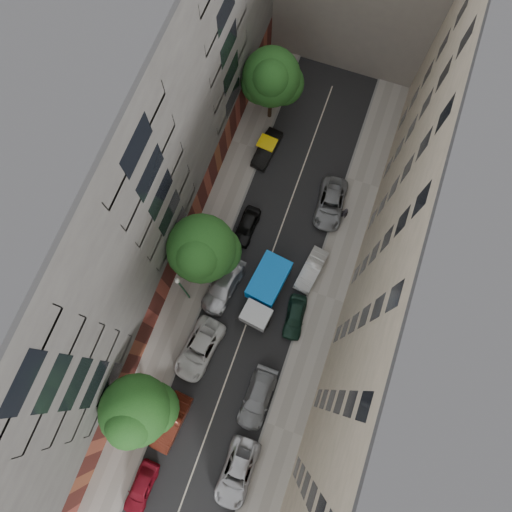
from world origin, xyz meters
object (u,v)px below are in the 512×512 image
at_px(tarp_truck, 265,290).
at_px(car_left_3, 223,286).
at_px(car_right_0, 237,473).
at_px(car_left_0, 141,488).
at_px(car_right_4, 331,204).
at_px(tree_mid, 203,251).
at_px(car_left_2, 199,349).
at_px(tree_near, 137,412).
at_px(car_right_3, 311,270).
at_px(car_left_1, 171,422).
at_px(car_left_4, 246,226).
at_px(car_right_1, 257,398).
at_px(lamp_post, 182,287).
at_px(tree_far, 272,80).
at_px(car_right_2, 295,317).
at_px(pedestrian, 345,213).
at_px(car_left_5, 267,149).

height_order(tarp_truck, car_left_3, tarp_truck).
bearing_deg(car_right_0, car_left_0, -152.39).
height_order(car_right_4, tree_mid, tree_mid).
bearing_deg(car_right_4, car_left_2, -117.45).
bearing_deg(tree_near, car_right_0, -14.46).
xyz_separation_m(car_right_0, tree_mid, (-7.65, 13.93, 4.75)).
bearing_deg(car_right_3, car_left_1, -104.44).
height_order(car_left_4, car_right_1, car_right_1).
distance_m(car_left_0, tree_near, 7.22).
bearing_deg(car_right_0, lamp_post, 126.47).
bearing_deg(tree_far, car_left_0, -87.61).
relative_size(car_right_2, lamp_post, 0.61).
height_order(car_left_1, car_left_4, car_left_1).
relative_size(car_right_0, car_right_3, 1.27).
bearing_deg(car_left_2, car_left_4, 97.37).
bearing_deg(tarp_truck, pedestrian, 72.36).
relative_size(tarp_truck, car_right_0, 1.20).
bearing_deg(car_right_1, car_left_1, -144.60).
height_order(car_left_1, tree_near, tree_near).
bearing_deg(tree_far, car_left_3, -84.18).
xyz_separation_m(car_left_2, car_right_0, (5.94, -7.41, -0.02)).
xyz_separation_m(car_left_3, car_right_1, (5.60, -7.35, -0.02)).
bearing_deg(tree_far, car_left_2, -85.59).
distance_m(car_left_0, car_right_2, 17.11).
distance_m(car_right_1, car_right_2, 6.99).
relative_size(car_left_3, car_right_0, 1.00).
relative_size(tarp_truck, lamp_post, 0.98).
bearing_deg(car_right_2, tree_far, 108.59).
relative_size(car_right_0, car_right_2, 1.35).
xyz_separation_m(car_left_0, tree_far, (-1.37, 32.88, 4.85)).
xyz_separation_m(car_right_4, pedestrian, (1.37, -0.55, 0.30)).
distance_m(tree_near, tree_mid, 11.94).
relative_size(car_left_2, car_left_4, 1.39).
distance_m(car_left_3, tree_far, 17.48).
relative_size(car_left_3, tree_far, 0.63).
bearing_deg(pedestrian, tarp_truck, 53.43).
bearing_deg(car_right_1, car_right_3, 86.80).
height_order(car_left_5, tree_near, tree_near).
bearing_deg(tree_far, car_left_5, -75.63).
distance_m(tarp_truck, tree_mid, 6.48).
distance_m(car_left_3, tree_near, 11.87).
bearing_deg(car_right_0, car_right_3, 87.96).
relative_size(car_left_2, car_right_2, 1.39).
distance_m(car_right_2, car_right_4, 10.40).
relative_size(car_left_3, pedestrian, 2.97).
height_order(car_left_4, car_left_5, car_left_5).
bearing_deg(car_right_4, car_right_2, -94.63).
height_order(car_left_1, car_left_3, car_left_1).
height_order(car_right_2, tree_far, tree_far).
bearing_deg(car_left_1, car_left_5, 96.94).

